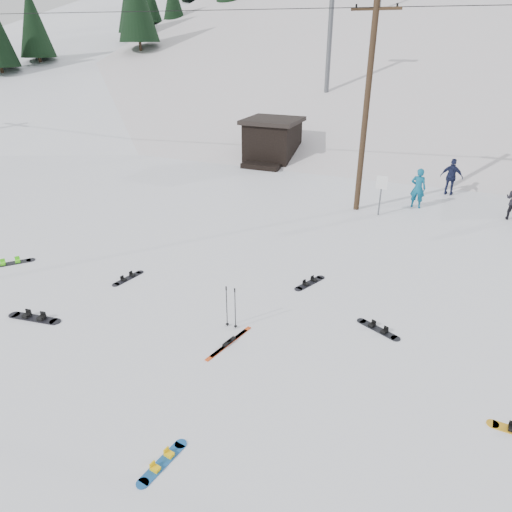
% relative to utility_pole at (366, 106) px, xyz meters
% --- Properties ---
extents(ground, '(200.00, 200.00, 0.00)m').
position_rel_utility_pole_xyz_m(ground, '(-2.00, -14.00, -4.68)').
color(ground, white).
rests_on(ground, ground).
extents(ski_slope, '(60.00, 85.24, 65.97)m').
position_rel_utility_pole_xyz_m(ski_slope, '(-2.00, 41.00, -16.68)').
color(ski_slope, silver).
rests_on(ski_slope, ground).
extents(ridge_left, '(47.54, 95.03, 58.38)m').
position_rel_utility_pole_xyz_m(ridge_left, '(-38.00, 34.00, -15.68)').
color(ridge_left, white).
rests_on(ridge_left, ground).
extents(treeline_left, '(20.00, 64.00, 10.00)m').
position_rel_utility_pole_xyz_m(treeline_left, '(-36.00, 26.00, -4.68)').
color(treeline_left, black).
rests_on(treeline_left, ground).
extents(treeline_crest, '(50.00, 6.00, 10.00)m').
position_rel_utility_pole_xyz_m(treeline_crest, '(-2.00, 72.00, -4.68)').
color(treeline_crest, black).
rests_on(treeline_crest, ski_slope).
extents(utility_pole, '(2.00, 0.26, 9.00)m').
position_rel_utility_pole_xyz_m(utility_pole, '(0.00, 0.00, 0.00)').
color(utility_pole, '#3A2819').
rests_on(utility_pole, ground).
extents(trail_sign, '(0.50, 0.09, 1.85)m').
position_rel_utility_pole_xyz_m(trail_sign, '(1.10, -0.42, -3.41)').
color(trail_sign, '#595B60').
rests_on(trail_sign, ground).
extents(lift_hut, '(3.40, 4.10, 2.75)m').
position_rel_utility_pole_xyz_m(lift_hut, '(-7.00, 6.94, -3.32)').
color(lift_hut, black).
rests_on(lift_hut, ground).
extents(lift_tower_near, '(2.20, 0.36, 8.00)m').
position_rel_utility_pole_xyz_m(lift_tower_near, '(-6.00, 16.00, 3.18)').
color(lift_tower_near, '#595B60').
rests_on(lift_tower_near, ski_slope).
extents(hero_snowboard, '(0.42, 1.29, 0.09)m').
position_rel_utility_pole_xyz_m(hero_snowboard, '(-0.44, -15.79, -4.66)').
color(hero_snowboard, '#1959A5').
rests_on(hero_snowboard, ground).
extents(hero_skis, '(0.52, 1.80, 0.10)m').
position_rel_utility_pole_xyz_m(hero_skis, '(-0.93, -11.88, -4.65)').
color(hero_skis, '#BC3D13').
rests_on(hero_skis, ground).
extents(ski_poles, '(0.35, 0.09, 1.28)m').
position_rel_utility_pole_xyz_m(ski_poles, '(-1.21, -11.15, -4.03)').
color(ski_poles, black).
rests_on(ski_poles, ground).
extents(board_scatter_a, '(1.70, 0.51, 0.12)m').
position_rel_utility_pole_xyz_m(board_scatter_a, '(-6.66, -13.01, -4.65)').
color(board_scatter_a, black).
rests_on(board_scatter_a, ground).
extents(board_scatter_b, '(0.45, 1.30, 0.09)m').
position_rel_utility_pole_xyz_m(board_scatter_b, '(-5.67, -9.95, -4.66)').
color(board_scatter_b, black).
rests_on(board_scatter_b, ground).
extents(board_scatter_c, '(1.18, 1.30, 0.11)m').
position_rel_utility_pole_xyz_m(board_scatter_c, '(-10.27, -10.69, -4.65)').
color(board_scatter_c, black).
rests_on(board_scatter_c, ground).
extents(board_scatter_d, '(1.28, 0.75, 0.10)m').
position_rel_utility_pole_xyz_m(board_scatter_d, '(2.63, -9.68, -4.66)').
color(board_scatter_d, black).
rests_on(board_scatter_d, ground).
extents(board_scatter_f, '(0.72, 1.32, 0.10)m').
position_rel_utility_pole_xyz_m(board_scatter_f, '(0.10, -7.87, -4.66)').
color(board_scatter_f, black).
rests_on(board_scatter_f, ground).
extents(skier_teal, '(0.74, 0.53, 1.90)m').
position_rel_utility_pole_xyz_m(skier_teal, '(2.56, 1.36, -3.73)').
color(skier_teal, '#0B5676').
rests_on(skier_teal, ground).
extents(skier_navy, '(1.15, 0.62, 1.87)m').
position_rel_utility_pole_xyz_m(skier_navy, '(3.95, 4.08, -3.75)').
color(skier_navy, '#171C3A').
rests_on(skier_navy, ground).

